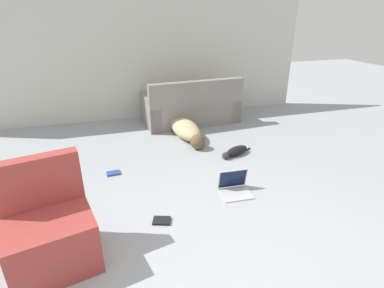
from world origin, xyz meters
name	(u,v)px	position (x,y,z in m)	size (l,w,h in m)	color
wall_back	(133,55)	(0.00, 4.59, 1.22)	(6.81, 0.06, 2.44)	beige
couch	(191,108)	(0.95, 3.99, 0.28)	(1.81, 0.97, 0.86)	gray
dog	(186,130)	(0.65, 3.25, 0.14)	(0.49, 1.37, 0.29)	tan
cat	(236,151)	(1.17, 2.40, 0.06)	(0.57, 0.32, 0.12)	black
laptop_open	(234,185)	(0.75, 1.50, 0.08)	(0.37, 0.33, 0.26)	#B7B7BC
book_black	(162,221)	(-0.19, 1.19, 0.01)	(0.21, 0.18, 0.02)	black
book_blue	(113,173)	(-0.61, 2.34, 0.01)	(0.18, 0.12, 0.02)	#28428E
side_chair	(51,232)	(-1.15, 0.93, 0.31)	(0.78, 0.73, 0.91)	#993833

